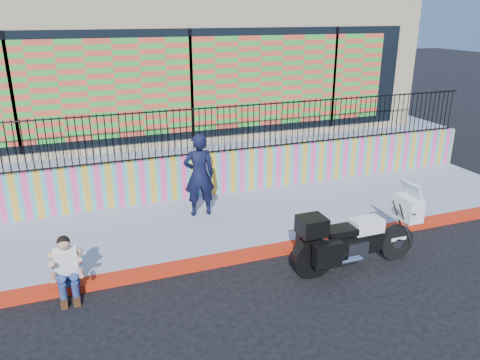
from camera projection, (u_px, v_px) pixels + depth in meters
name	position (u px, v px, depth m)	size (l,w,h in m)	color
ground	(249.00, 258.00, 9.33)	(90.00, 90.00, 0.00)	black
red_curb	(249.00, 255.00, 9.30)	(16.00, 0.30, 0.15)	#B8160D
sidewalk	(223.00, 222.00, 10.76)	(16.00, 3.00, 0.15)	#8A90A6
mural_wall	(203.00, 175.00, 11.96)	(16.00, 0.20, 1.10)	#FF438F
metal_fence	(202.00, 131.00, 11.57)	(15.80, 0.04, 1.20)	black
elevated_platform	(163.00, 132.00, 16.48)	(16.00, 10.00, 1.25)	#8A90A6
storefront_building	(160.00, 56.00, 15.40)	(14.00, 8.06, 4.00)	tan
police_motorcycle	(355.00, 236.00, 8.78)	(2.56, 0.85, 1.59)	black
police_officer	(199.00, 175.00, 10.67)	(0.71, 0.47, 1.94)	black
seated_man	(67.00, 273.00, 7.92)	(0.54, 0.71, 1.06)	navy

